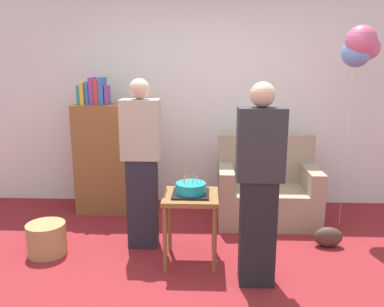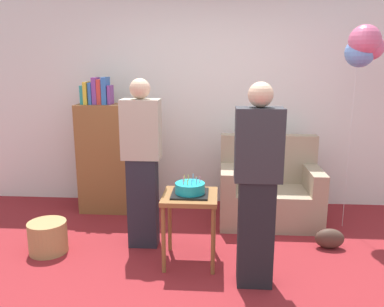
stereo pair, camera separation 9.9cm
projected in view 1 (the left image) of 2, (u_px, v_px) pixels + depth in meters
ground_plane at (204, 284)px, 3.21m from camera, size 8.00×8.00×0.00m
wall_back at (207, 97)px, 4.91m from camera, size 6.00×0.10×2.70m
couch at (267, 191)px, 4.47m from camera, size 1.10×0.70×0.96m
bookshelf at (110, 156)px, 4.68m from camera, size 0.80×0.36×1.61m
side_table at (191, 205)px, 3.47m from camera, size 0.48×0.48×0.64m
birthday_cake at (191, 189)px, 3.43m from camera, size 0.32×0.32×0.17m
person_blowing_candles at (142, 164)px, 3.73m from camera, size 0.36×0.22×1.63m
person_holding_cake at (259, 185)px, 3.06m from camera, size 0.36×0.22×1.63m
wicker_basket at (47, 239)px, 3.69m from camera, size 0.36×0.36×0.30m
handbag at (328, 237)px, 3.85m from camera, size 0.28×0.14×0.20m
balloon_bunch at (361, 47)px, 3.96m from camera, size 0.37×0.35×2.14m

